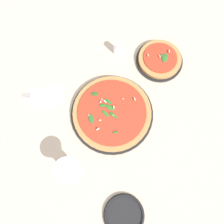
% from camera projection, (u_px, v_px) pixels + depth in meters
% --- Properties ---
extents(ground_plane, '(6.00, 6.00, 0.00)m').
position_uv_depth(ground_plane, '(114.00, 105.00, 0.98)').
color(ground_plane, beige).
extents(pizza_arugula_main, '(0.36, 0.36, 0.05)m').
position_uv_depth(pizza_arugula_main, '(112.00, 113.00, 0.95)').
color(pizza_arugula_main, black).
rests_on(pizza_arugula_main, ground_plane).
extents(pizza_personal_side, '(0.22, 0.22, 0.05)m').
position_uv_depth(pizza_personal_side, '(160.00, 60.00, 1.02)').
color(pizza_personal_side, black).
rests_on(pizza_personal_side, ground_plane).
extents(wine_glass, '(0.09, 0.09, 0.15)m').
position_uv_depth(wine_glass, '(69.00, 170.00, 0.80)').
color(wine_glass, white).
rests_on(wine_glass, ground_plane).
extents(napkin, '(0.15, 0.10, 0.01)m').
position_uv_depth(napkin, '(46.00, 96.00, 0.99)').
color(napkin, silver).
rests_on(napkin, ground_plane).
extents(fork, '(0.19, 0.06, 0.00)m').
position_uv_depth(fork, '(44.00, 96.00, 0.98)').
color(fork, silver).
rests_on(fork, ground_plane).
extents(side_plate_white, '(0.16, 0.16, 0.02)m').
position_uv_depth(side_plate_white, '(124.00, 215.00, 0.84)').
color(side_plate_white, black).
rests_on(side_plate_white, ground_plane).
extents(shaker_pepper, '(0.03, 0.03, 0.07)m').
position_uv_depth(shaker_pepper, '(116.00, 48.00, 1.02)').
color(shaker_pepper, silver).
rests_on(shaker_pepper, ground_plane).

